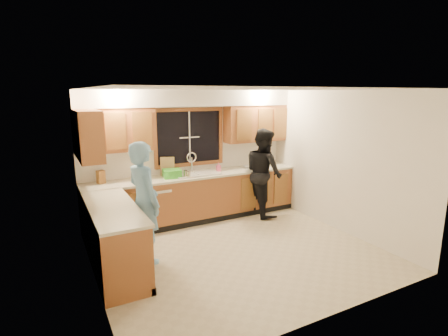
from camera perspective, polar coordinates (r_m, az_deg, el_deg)
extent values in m
plane|color=beige|center=(5.66, 2.13, -13.44)|extent=(4.20, 4.20, 0.00)
plane|color=silver|center=(5.11, 2.36, 12.75)|extent=(4.20, 4.20, 0.00)
plane|color=white|center=(6.92, -5.65, 2.14)|extent=(4.20, 0.00, 4.20)
plane|color=white|center=(4.60, -21.09, -3.75)|extent=(0.00, 3.80, 3.80)
plane|color=white|center=(6.53, 18.40, 0.98)|extent=(0.00, 3.80, 3.80)
cube|color=#9C592D|center=(6.84, -4.56, -4.94)|extent=(4.20, 0.60, 0.88)
cube|color=#9C592D|center=(5.23, -17.58, -11.00)|extent=(0.60, 1.90, 0.88)
cube|color=beige|center=(6.71, -4.57, -1.21)|extent=(4.20, 0.63, 0.04)
cube|color=beige|center=(5.07, -17.74, -6.19)|extent=(0.63, 1.90, 0.04)
cube|color=#9C592D|center=(6.29, -17.34, 5.93)|extent=(1.35, 0.33, 0.75)
cube|color=#9C592D|center=(7.36, 5.15, 7.26)|extent=(1.35, 0.33, 0.75)
cube|color=#9C592D|center=(5.61, -21.29, 4.97)|extent=(0.33, 0.90, 0.75)
cube|color=silver|center=(6.66, -5.27, 11.27)|extent=(4.20, 0.35, 0.30)
cube|color=black|center=(6.87, -5.70, 5.01)|extent=(1.30, 0.01, 1.00)
cube|color=#9C592D|center=(6.81, -5.76, 9.47)|extent=(1.44, 0.03, 0.07)
cube|color=#9C592D|center=(6.94, -5.57, 0.62)|extent=(1.44, 0.03, 0.07)
cube|color=#9C592D|center=(6.63, -11.17, 4.59)|extent=(0.07, 0.03, 1.00)
cube|color=#9C592D|center=(7.14, -0.55, 5.34)|extent=(0.07, 0.03, 1.00)
cube|color=silver|center=(6.72, -4.63, -0.94)|extent=(0.86, 0.52, 0.03)
cube|color=silver|center=(6.66, -6.27, -1.88)|extent=(0.38, 0.42, 0.18)
cube|color=silver|center=(6.82, -2.99, -1.49)|extent=(0.38, 0.42, 0.18)
cylinder|color=silver|center=(6.86, -5.31, 0.62)|extent=(0.04, 0.04, 0.28)
torus|color=silver|center=(6.84, -5.33, 1.77)|extent=(0.21, 0.03, 0.21)
cube|color=white|center=(6.57, -11.37, -6.15)|extent=(0.60, 0.56, 0.82)
cube|color=white|center=(4.71, -16.28, -13.43)|extent=(0.58, 0.75, 0.90)
imported|color=#6A9EC8|center=(5.20, -12.92, -5.53)|extent=(0.57, 0.74, 1.79)
imported|color=black|center=(7.06, 6.49, -0.71)|extent=(0.73, 0.91, 1.77)
cube|color=#915C28|center=(6.36, -19.46, -1.39)|extent=(0.15, 0.14, 0.23)
cube|color=tan|center=(6.65, -9.23, 0.28)|extent=(0.28, 0.18, 0.35)
cube|color=green|center=(6.50, -8.49, -0.88)|extent=(0.36, 0.35, 0.15)
imported|color=#FF618E|center=(6.95, -0.90, 0.18)|extent=(0.08, 0.09, 0.17)
imported|color=silver|center=(7.29, 3.92, 0.23)|extent=(0.23, 0.23, 0.05)
cylinder|color=beige|center=(6.47, -6.29, -0.97)|extent=(0.08, 0.08, 0.13)
cylinder|color=beige|center=(6.41, -5.80, -1.13)|extent=(0.08, 0.08, 0.12)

